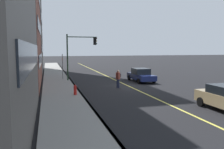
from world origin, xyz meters
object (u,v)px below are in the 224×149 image
object	(u,v)px
car_navy	(141,75)
fire_hydrant	(75,91)
pedestrian_with_backpack	(118,77)
street_sign_post	(63,65)
traffic_light_mast	(79,49)

from	to	relation	value
car_navy	fire_hydrant	world-z (taller)	car_navy
pedestrian_with_backpack	street_sign_post	bearing A→B (deg)	34.53
car_navy	fire_hydrant	size ratio (longest dim) A/B	5.06
car_navy	pedestrian_with_backpack	distance (m)	5.24
street_sign_post	fire_hydrant	world-z (taller)	street_sign_post
pedestrian_with_backpack	traffic_light_mast	world-z (taller)	traffic_light_mast
traffic_light_mast	fire_hydrant	xyz separation A→B (m)	(-8.93, 1.55, -3.22)
car_navy	traffic_light_mast	xyz separation A→B (m)	(2.29, 6.72, 2.94)
pedestrian_with_backpack	fire_hydrant	world-z (taller)	pedestrian_with_backpack
fire_hydrant	pedestrian_with_backpack	bearing A→B (deg)	-55.66
car_navy	street_sign_post	distance (m)	9.27
car_navy	street_sign_post	bearing A→B (deg)	68.72
street_sign_post	fire_hydrant	bearing A→B (deg)	-178.25
pedestrian_with_backpack	street_sign_post	world-z (taller)	street_sign_post
car_navy	pedestrian_with_backpack	size ratio (longest dim) A/B	2.74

